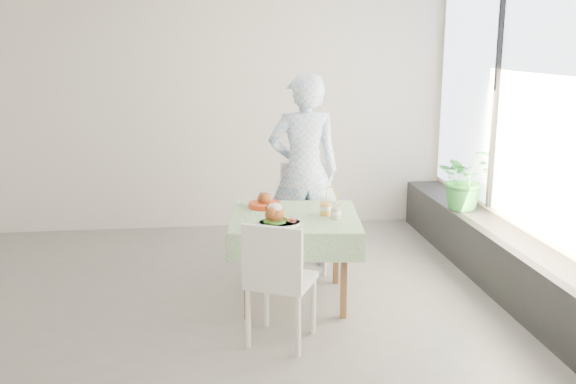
{
  "coord_description": "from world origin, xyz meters",
  "views": [
    {
      "loc": [
        0.24,
        -4.95,
        2.13
      ],
      "look_at": [
        0.87,
        0.18,
        0.93
      ],
      "focal_mm": 40.0,
      "sensor_mm": 36.0,
      "label": 1
    }
  ],
  "objects": [
    {
      "name": "chair_near",
      "position": [
        0.71,
        -0.64,
        0.29
      ],
      "size": [
        0.58,
        0.58,
        0.93
      ],
      "color": "white",
      "rests_on": "ground"
    },
    {
      "name": "wall_front",
      "position": [
        0.0,
        -2.5,
        1.4
      ],
      "size": [
        6.0,
        0.02,
        2.8
      ],
      "primitive_type": "cube",
      "color": "silver",
      "rests_on": "ground"
    },
    {
      "name": "window_ledge",
      "position": [
        2.8,
        0.0,
        0.25
      ],
      "size": [
        0.4,
        4.8,
        0.5
      ],
      "primitive_type": "cube",
      "color": "black",
      "rests_on": "ground"
    },
    {
      "name": "diner",
      "position": [
        1.12,
        1.0,
        0.94
      ],
      "size": [
        0.7,
        0.47,
        1.88
      ],
      "primitive_type": "imported",
      "rotation": [
        0.0,
        0.0,
        3.16
      ],
      "color": "#97BDF2",
      "rests_on": "ground"
    },
    {
      "name": "floor",
      "position": [
        0.0,
        0.0,
        0.0
      ],
      "size": [
        6.0,
        6.0,
        0.0
      ],
      "primitive_type": "plane",
      "color": "slate",
      "rests_on": "ground"
    },
    {
      "name": "chair_far",
      "position": [
        1.11,
        0.93,
        0.31
      ],
      "size": [
        0.54,
        0.54,
        1.0
      ],
      "color": "white",
      "rests_on": "ground"
    },
    {
      "name": "window_pane",
      "position": [
        2.97,
        0.0,
        1.65
      ],
      "size": [
        0.01,
        4.8,
        2.18
      ],
      "primitive_type": "cube",
      "color": "#D1E0F9",
      "rests_on": "ground"
    },
    {
      "name": "juice_cup_orange",
      "position": [
        1.18,
        0.12,
        0.81
      ],
      "size": [
        0.1,
        0.1,
        0.29
      ],
      "color": "white",
      "rests_on": "cafe_table"
    },
    {
      "name": "main_dish",
      "position": [
        0.75,
        -0.11,
        0.8
      ],
      "size": [
        0.34,
        0.34,
        0.17
      ],
      "color": "white",
      "rests_on": "cafe_table"
    },
    {
      "name": "wall_back",
      "position": [
        0.0,
        2.5,
        1.4
      ],
      "size": [
        6.0,
        0.02,
        2.8
      ],
      "primitive_type": "cube",
      "color": "silver",
      "rests_on": "ground"
    },
    {
      "name": "second_dish",
      "position": [
        0.69,
        0.43,
        0.78
      ],
      "size": [
        0.28,
        0.28,
        0.13
      ],
      "color": "#BD3513",
      "rests_on": "cafe_table"
    },
    {
      "name": "potted_plant",
      "position": [
        2.77,
        1.08,
        0.81
      ],
      "size": [
        0.71,
        0.66,
        0.63
      ],
      "primitive_type": "imported",
      "rotation": [
        0.0,
        0.0,
        0.38
      ],
      "color": "#2C8440",
      "rests_on": "window_ledge"
    },
    {
      "name": "cafe_table",
      "position": [
        0.92,
        0.13,
        0.46
      ],
      "size": [
        1.15,
        1.15,
        0.74
      ],
      "color": "brown",
      "rests_on": "ground"
    },
    {
      "name": "wall_right",
      "position": [
        3.0,
        0.0,
        1.4
      ],
      "size": [
        0.02,
        5.0,
        2.8
      ],
      "primitive_type": "cube",
      "color": "silver",
      "rests_on": "ground"
    },
    {
      "name": "juice_cup_lemonade",
      "position": [
        1.24,
        -0.01,
        0.8
      ],
      "size": [
        0.09,
        0.09,
        0.25
      ],
      "color": "white",
      "rests_on": "cafe_table"
    }
  ]
}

